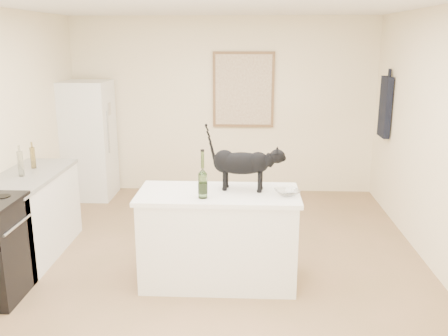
# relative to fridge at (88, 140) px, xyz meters

# --- Properties ---
(floor) EXTENTS (5.50, 5.50, 0.00)m
(floor) POSITION_rel_fridge_xyz_m (1.95, -2.35, -0.85)
(floor) COLOR #976F50
(floor) RESTS_ON ground
(ceiling) EXTENTS (5.50, 5.50, 0.00)m
(ceiling) POSITION_rel_fridge_xyz_m (1.95, -2.35, 1.75)
(ceiling) COLOR white
(ceiling) RESTS_ON ground
(wall_back) EXTENTS (4.50, 0.00, 4.50)m
(wall_back) POSITION_rel_fridge_xyz_m (1.95, 0.40, 0.45)
(wall_back) COLOR #FFECC5
(wall_back) RESTS_ON ground
(wall_front) EXTENTS (4.50, 0.00, 4.50)m
(wall_front) POSITION_rel_fridge_xyz_m (1.95, -5.10, 0.45)
(wall_front) COLOR #FFECC5
(wall_front) RESTS_ON ground
(island_base) EXTENTS (1.44, 0.67, 0.86)m
(island_base) POSITION_rel_fridge_xyz_m (2.05, -2.55, -0.42)
(island_base) COLOR white
(island_base) RESTS_ON floor
(island_top) EXTENTS (1.50, 0.70, 0.04)m
(island_top) POSITION_rel_fridge_xyz_m (2.05, -2.55, 0.03)
(island_top) COLOR white
(island_top) RESTS_ON island_base
(left_cabinets) EXTENTS (0.60, 1.40, 0.86)m
(left_cabinets) POSITION_rel_fridge_xyz_m (0.00, -2.05, -0.42)
(left_cabinets) COLOR white
(left_cabinets) RESTS_ON floor
(left_countertop) EXTENTS (0.62, 1.44, 0.04)m
(left_countertop) POSITION_rel_fridge_xyz_m (0.00, -2.05, 0.03)
(left_countertop) COLOR gray
(left_countertop) RESTS_ON left_cabinets
(fridge) EXTENTS (0.68, 0.68, 1.70)m
(fridge) POSITION_rel_fridge_xyz_m (0.00, 0.00, 0.00)
(fridge) COLOR white
(fridge) RESTS_ON floor
(artwork_frame) EXTENTS (0.90, 0.03, 1.10)m
(artwork_frame) POSITION_rel_fridge_xyz_m (2.25, 0.37, 0.70)
(artwork_frame) COLOR brown
(artwork_frame) RESTS_ON wall_back
(artwork_canvas) EXTENTS (0.82, 0.00, 1.02)m
(artwork_canvas) POSITION_rel_fridge_xyz_m (2.25, 0.35, 0.70)
(artwork_canvas) COLOR beige
(artwork_canvas) RESTS_ON wall_back
(hanging_garment) EXTENTS (0.08, 0.34, 0.80)m
(hanging_garment) POSITION_rel_fridge_xyz_m (4.14, -0.30, 0.55)
(hanging_garment) COLOR black
(hanging_garment) RESTS_ON wall_right
(black_cat) EXTENTS (0.68, 0.29, 0.46)m
(black_cat) POSITION_rel_fridge_xyz_m (2.26, -2.46, 0.28)
(black_cat) COLOR black
(black_cat) RESTS_ON island_top
(wine_bottle) EXTENTS (0.11, 0.11, 0.39)m
(wine_bottle) POSITION_rel_fridge_xyz_m (1.92, -2.72, 0.25)
(wine_bottle) COLOR #355F26
(wine_bottle) RESTS_ON island_top
(glass_bowl) EXTENTS (0.28, 0.28, 0.05)m
(glass_bowl) POSITION_rel_fridge_xyz_m (2.68, -2.61, 0.08)
(glass_bowl) COLOR white
(glass_bowl) RESTS_ON island_top
(fridge_paper) EXTENTS (0.01, 0.14, 0.18)m
(fridge_paper) POSITION_rel_fridge_xyz_m (0.34, 0.00, 0.46)
(fridge_paper) COLOR beige
(fridge_paper) RESTS_ON fridge
(counter_bottle_cluster) EXTENTS (0.07, 0.38, 0.26)m
(counter_bottle_cluster) POSITION_rel_fridge_xyz_m (-0.02, -1.96, 0.17)
(counter_bottle_cluster) COLOR brown
(counter_bottle_cluster) RESTS_ON left_countertop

